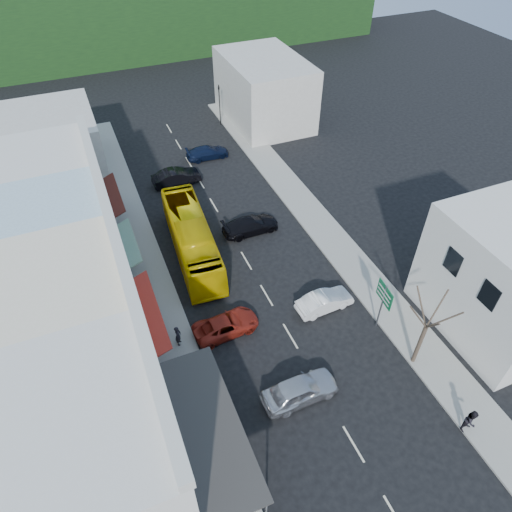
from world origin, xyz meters
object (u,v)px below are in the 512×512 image
(car_white, at_px, (325,301))
(pedestrian_right, at_px, (471,421))
(street_tree, at_px, (426,327))
(car_silver, at_px, (300,390))
(car_red, at_px, (226,324))
(direction_sign, at_px, (381,307))
(bus, at_px, (192,238))
(pedestrian_left, at_px, (178,335))
(traffic_signal, at_px, (220,105))

(car_white, xyz_separation_m, pedestrian_right, (3.03, -11.06, 0.30))
(car_white, bearing_deg, street_tree, -156.98)
(car_silver, bearing_deg, street_tree, -95.56)
(car_silver, relative_size, car_red, 0.96)
(direction_sign, relative_size, street_tree, 0.56)
(direction_sign, xyz_separation_m, street_tree, (0.50, -3.37, 1.52))
(bus, bearing_deg, pedestrian_right, -59.65)
(pedestrian_left, height_order, street_tree, street_tree)
(car_white, bearing_deg, bus, 33.80)
(street_tree, bearing_deg, pedestrian_right, -90.00)
(direction_sign, bearing_deg, street_tree, -75.59)
(pedestrian_right, bearing_deg, traffic_signal, 81.26)
(pedestrian_left, bearing_deg, traffic_signal, -1.08)
(bus, distance_m, car_red, 8.45)
(car_red, bearing_deg, car_silver, -163.56)
(pedestrian_right, relative_size, traffic_signal, 0.36)
(car_white, xyz_separation_m, pedestrian_left, (-10.31, 0.83, 0.30))
(car_silver, height_order, traffic_signal, traffic_signal)
(car_silver, relative_size, direction_sign, 1.12)
(car_white, height_order, direction_sign, direction_sign)
(bus, height_order, direction_sign, direction_sign)
(car_silver, relative_size, car_white, 1.00)
(bus, xyz_separation_m, traffic_signal, (9.39, 20.16, 0.79))
(pedestrian_right, xyz_separation_m, direction_sign, (-0.50, 8.27, 0.97))
(bus, bearing_deg, car_silver, -77.57)
(pedestrian_left, bearing_deg, pedestrian_right, -108.48)
(bus, relative_size, car_silver, 2.64)
(car_white, distance_m, pedestrian_left, 10.35)
(car_silver, xyz_separation_m, pedestrian_left, (-5.57, 6.44, 0.30))
(pedestrian_left, distance_m, street_tree, 15.27)
(pedestrian_right, relative_size, street_tree, 0.24)
(car_white, xyz_separation_m, traffic_signal, (2.53, 29.27, 1.64))
(car_silver, height_order, car_white, same)
(car_red, bearing_deg, direction_sign, -113.95)
(car_red, distance_m, direction_sign, 10.31)
(car_red, relative_size, street_tree, 0.66)
(pedestrian_left, height_order, traffic_signal, traffic_signal)
(car_red, height_order, pedestrian_right, pedestrian_right)
(traffic_signal, bearing_deg, car_red, 63.30)
(bus, height_order, pedestrian_left, bus)
(direction_sign, height_order, traffic_signal, traffic_signal)
(car_silver, xyz_separation_m, street_tree, (7.77, -0.55, 2.79))
(car_red, distance_m, pedestrian_left, 3.25)
(direction_sign, height_order, street_tree, street_tree)
(car_white, relative_size, pedestrian_left, 2.59)
(car_red, xyz_separation_m, pedestrian_left, (-3.23, 0.12, 0.30))
(car_red, distance_m, pedestrian_right, 15.53)
(car_silver, bearing_deg, pedestrian_right, -126.55)
(car_white, xyz_separation_m, car_red, (-7.08, 0.72, 0.00))
(bus, bearing_deg, direction_sign, -47.51)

